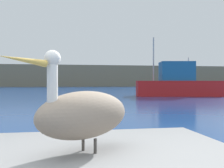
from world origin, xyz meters
TOP-DOWN VIEW (x-y plane):
  - hillside_backdrop at (0.00, 76.04)m, footprint 140.00×12.82m
  - pelican at (0.16, 0.39)m, footprint 1.25×1.11m
  - fishing_boat_red at (10.19, 21.14)m, footprint 7.84×3.83m
  - fishing_boat_yellow at (15.78, 34.83)m, footprint 8.22×4.00m

SIDE VIEW (x-z plane):
  - fishing_boat_yellow at x=15.78m, z-range -1.49..3.39m
  - pelican at x=0.16m, z-range 0.53..1.47m
  - fishing_boat_red at x=10.19m, z-range -1.51..3.80m
  - hillside_backdrop at x=0.00m, z-range 0.00..5.75m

